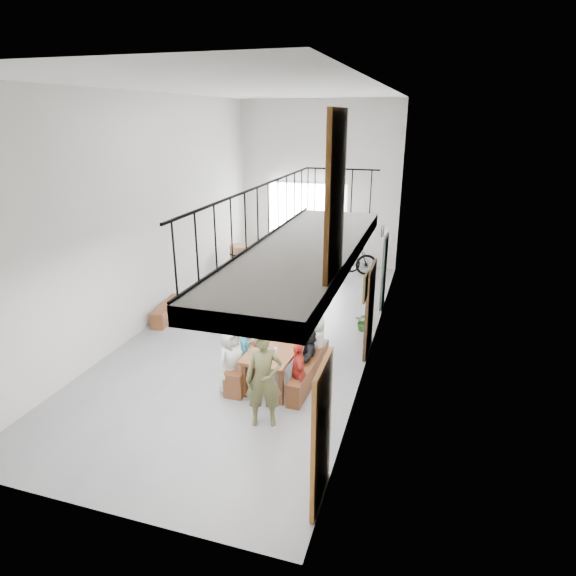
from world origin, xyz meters
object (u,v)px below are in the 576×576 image
(bench_inner, at_px, (252,361))
(side_bench, at_px, (168,311))
(host_standing, at_px, (264,379))
(tasting_table, at_px, (281,345))
(serving_counter, at_px, (293,251))
(oak_barrel, at_px, (240,260))
(bicycle_near, at_px, (336,260))

(bench_inner, height_order, side_bench, bench_inner)
(side_bench, height_order, host_standing, host_standing)
(tasting_table, xyz_separation_m, serving_counter, (-1.98, 7.60, -0.24))
(bench_inner, height_order, oak_barrel, oak_barrel)
(tasting_table, bearing_deg, host_standing, -78.58)
(side_bench, bearing_deg, bench_inner, -32.09)
(side_bench, xyz_separation_m, oak_barrel, (0.44, 3.88, 0.30))
(bench_inner, height_order, serving_counter, serving_counter)
(bicycle_near, bearing_deg, tasting_table, 165.32)
(host_standing, distance_m, bicycle_near, 8.66)
(oak_barrel, xyz_separation_m, bicycle_near, (2.92, 1.26, -0.08))
(tasting_table, distance_m, host_standing, 1.57)
(bicycle_near, bearing_deg, serving_counter, 55.29)
(bench_inner, relative_size, oak_barrel, 2.14)
(serving_counter, distance_m, bicycle_near, 1.73)
(tasting_table, height_order, serving_counter, serving_counter)
(side_bench, relative_size, serving_counter, 0.84)
(tasting_table, xyz_separation_m, bench_inner, (-0.63, 0.03, -0.45))
(tasting_table, bearing_deg, side_bench, 156.21)
(serving_counter, xyz_separation_m, bicycle_near, (1.65, -0.52, -0.04))
(oak_barrel, distance_m, host_standing, 8.15)
(tasting_table, height_order, oak_barrel, oak_barrel)
(serving_counter, distance_m, host_standing, 9.42)
(serving_counter, relative_size, bicycle_near, 1.10)
(side_bench, relative_size, host_standing, 0.87)
(side_bench, xyz_separation_m, bicycle_near, (3.36, 5.14, 0.22))
(tasting_table, relative_size, oak_barrel, 2.15)
(oak_barrel, height_order, serving_counter, oak_barrel)
(side_bench, bearing_deg, oak_barrel, 83.52)
(oak_barrel, height_order, host_standing, host_standing)
(tasting_table, distance_m, oak_barrel, 6.67)
(tasting_table, xyz_separation_m, oak_barrel, (-3.25, 5.82, -0.20))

